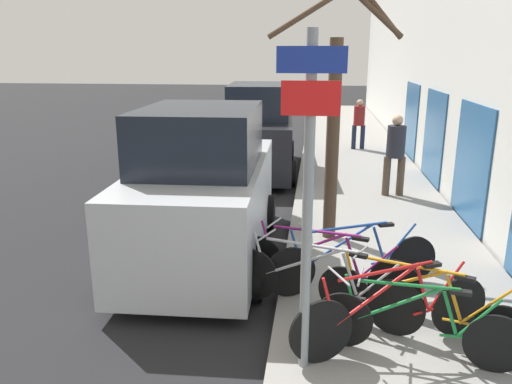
% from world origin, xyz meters
% --- Properties ---
extents(ground_plane, '(80.00, 80.00, 0.00)m').
position_xyz_m(ground_plane, '(0.00, 11.20, 0.00)').
color(ground_plane, black).
extents(sidewalk_curb, '(3.20, 32.00, 0.15)m').
position_xyz_m(sidewalk_curb, '(2.60, 14.00, 0.07)').
color(sidewalk_curb, gray).
rests_on(sidewalk_curb, ground).
extents(building_facade, '(0.23, 32.00, 6.50)m').
position_xyz_m(building_facade, '(4.35, 13.92, 3.22)').
color(building_facade, silver).
rests_on(building_facade, ground).
extents(signpost, '(0.60, 0.12, 3.24)m').
position_xyz_m(signpost, '(1.37, 4.07, 1.95)').
color(signpost, gray).
rests_on(signpost, sidewalk_curb).
extents(bicycle_0, '(2.06, 0.55, 0.85)m').
position_xyz_m(bicycle_0, '(2.50, 4.33, 0.51)').
color(bicycle_0, black).
rests_on(bicycle_0, sidewalk_curb).
extents(bicycle_1, '(2.15, 1.03, 0.95)m').
position_xyz_m(bicycle_1, '(2.29, 4.50, 0.55)').
color(bicycle_1, black).
rests_on(bicycle_1, sidewalk_curb).
extents(bicycle_2, '(2.15, 1.06, 0.88)m').
position_xyz_m(bicycle_2, '(2.58, 4.71, 0.53)').
color(bicycle_2, black).
rests_on(bicycle_2, sidewalk_curb).
extents(bicycle_3, '(2.27, 0.96, 0.91)m').
position_xyz_m(bicycle_3, '(1.52, 5.10, 0.54)').
color(bicycle_3, black).
rests_on(bicycle_3, sidewalk_curb).
extents(bicycle_4, '(2.31, 0.86, 0.90)m').
position_xyz_m(bicycle_4, '(1.58, 5.61, 0.54)').
color(bicycle_4, black).
rests_on(bicycle_4, sidewalk_curb).
extents(bicycle_5, '(2.26, 0.87, 0.92)m').
position_xyz_m(bicycle_5, '(1.96, 5.83, 0.54)').
color(bicycle_5, black).
rests_on(bicycle_5, sidewalk_curb).
extents(parked_car_0, '(2.17, 4.53, 2.42)m').
position_xyz_m(parked_car_0, '(-0.29, 6.99, 1.10)').
color(parked_car_0, '#B2B7BC').
rests_on(parked_car_0, ground).
extents(parked_car_1, '(2.15, 4.83, 2.40)m').
position_xyz_m(parked_car_1, '(-0.11, 12.99, 1.09)').
color(parked_car_1, black).
rests_on(parked_car_1, ground).
extents(pedestrian_near, '(0.46, 0.39, 1.77)m').
position_xyz_m(pedestrian_near, '(3.13, 10.55, 1.17)').
color(pedestrian_near, '#4C3D2D').
rests_on(pedestrian_near, sidewalk_curb).
extents(pedestrian_far, '(0.42, 0.36, 1.60)m').
position_xyz_m(pedestrian_far, '(2.77, 16.03, 1.07)').
color(pedestrian_far, '#1E2338').
rests_on(pedestrian_far, sidewalk_curb).
extents(street_tree, '(2.14, 0.71, 4.39)m').
position_xyz_m(street_tree, '(1.72, 7.80, 2.13)').
color(street_tree, '#4C3828').
rests_on(street_tree, sidewalk_curb).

